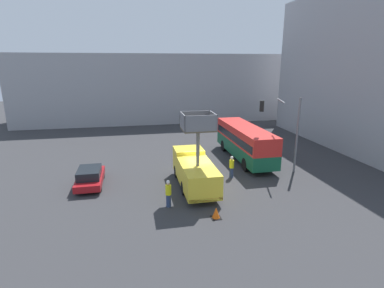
% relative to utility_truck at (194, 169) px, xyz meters
% --- Properties ---
extents(ground_plane, '(120.00, 120.00, 0.00)m').
position_rel_utility_truck_xyz_m(ground_plane, '(0.72, 0.31, -1.45)').
color(ground_plane, '#333335').
extents(building_backdrop_far, '(44.00, 10.00, 10.41)m').
position_rel_utility_truck_xyz_m(building_backdrop_far, '(0.72, 29.15, 3.76)').
color(building_backdrop_far, '#9E9EA3').
rests_on(building_backdrop_far, ground_plane).
extents(utility_truck, '(2.30, 6.88, 5.85)m').
position_rel_utility_truck_xyz_m(utility_truck, '(0.00, 0.00, 0.00)').
color(utility_truck, yellow).
rests_on(utility_truck, ground_plane).
extents(city_bus, '(2.49, 10.13, 3.24)m').
position_rel_utility_truck_xyz_m(city_bus, '(6.18, 5.74, 0.46)').
color(city_bus, '#145638').
rests_on(city_bus, ground_plane).
extents(traffic_light_pole, '(3.22, 2.97, 6.40)m').
position_rel_utility_truck_xyz_m(traffic_light_pole, '(8.14, 1.91, 2.84)').
color(traffic_light_pole, slate).
rests_on(traffic_light_pole, ground_plane).
extents(road_worker_near_truck, '(0.38, 0.38, 1.85)m').
position_rel_utility_truck_xyz_m(road_worker_near_truck, '(-2.31, -2.74, -0.52)').
color(road_worker_near_truck, navy).
rests_on(road_worker_near_truck, ground_plane).
extents(road_worker_directing, '(0.38, 0.38, 1.82)m').
position_rel_utility_truck_xyz_m(road_worker_directing, '(3.39, 1.36, -0.54)').
color(road_worker_directing, navy).
rests_on(road_worker_directing, ground_plane).
extents(traffic_cone_near_truck, '(0.62, 0.62, 0.70)m').
position_rel_utility_truck_xyz_m(traffic_cone_near_truck, '(0.31, -4.82, -1.12)').
color(traffic_cone_near_truck, black).
rests_on(traffic_cone_near_truck, ground_plane).
extents(parked_car_curbside, '(1.86, 4.34, 1.41)m').
position_rel_utility_truck_xyz_m(parked_car_curbside, '(-7.75, 1.93, -0.73)').
color(parked_car_curbside, maroon).
rests_on(parked_car_curbside, ground_plane).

